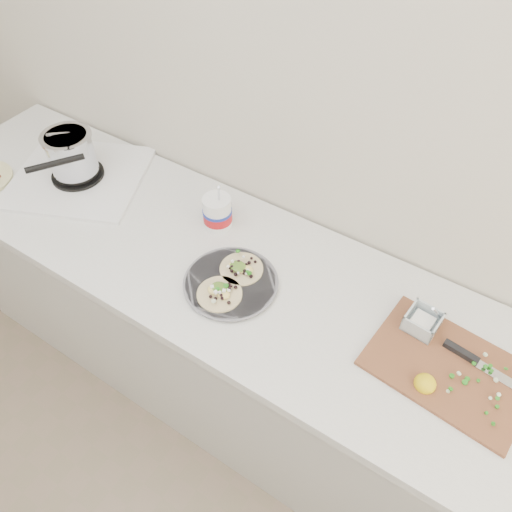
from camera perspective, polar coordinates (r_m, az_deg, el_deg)
The scene contains 5 objects.
counter at distance 2.04m, azimuth -4.44°, elevation -8.01°, with size 2.44×0.66×0.90m.
stove at distance 2.03m, azimuth -20.08°, elevation 10.03°, with size 0.62×0.61×0.24m.
taco_plate at distance 1.57m, azimuth -2.91°, elevation -2.87°, with size 0.30×0.30×0.04m.
tub at distance 1.72m, azimuth -4.41°, elevation 5.17°, with size 0.10×0.10×0.23m.
cutboard at distance 1.50m, azimuth 21.14°, elevation -11.24°, with size 0.45×0.33×0.07m.
Camera 1 is at (0.75, 0.56, 2.13)m, focal length 35.00 mm.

